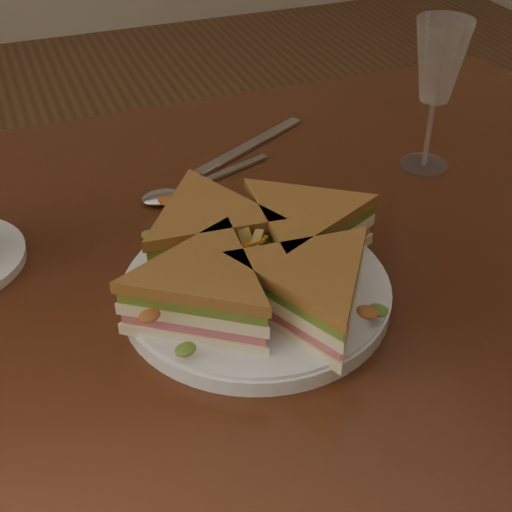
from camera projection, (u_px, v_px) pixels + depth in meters
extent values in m
cube|color=#34160C|center=(224.00, 279.00, 0.75)|extent=(1.20, 0.80, 0.04)
cylinder|color=black|center=(434.00, 268.00, 1.38)|extent=(0.06, 0.06, 0.71)
cylinder|color=white|center=(256.00, 291.00, 0.69)|extent=(0.26, 0.26, 0.02)
cube|color=silver|center=(225.00, 173.00, 0.88)|extent=(0.13, 0.05, 0.00)
ellipsoid|color=silver|center=(162.00, 198.00, 0.83)|extent=(0.05, 0.03, 0.01)
cube|color=silver|center=(251.00, 146.00, 0.94)|extent=(0.18, 0.11, 0.00)
cube|color=silver|center=(204.00, 171.00, 0.89)|extent=(0.05, 0.03, 0.00)
cylinder|color=white|center=(424.00, 165.00, 0.90)|extent=(0.06, 0.06, 0.00)
cylinder|color=white|center=(429.00, 133.00, 0.87)|extent=(0.01, 0.01, 0.09)
cone|color=white|center=(440.00, 61.00, 0.82)|extent=(0.07, 0.07, 0.10)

